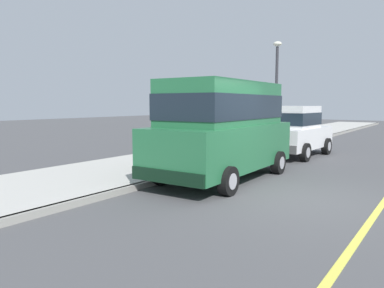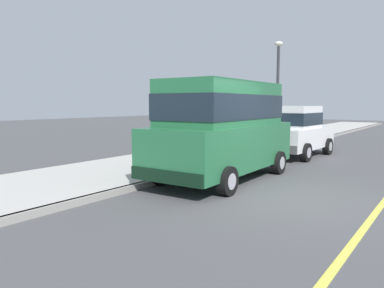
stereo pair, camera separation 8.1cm
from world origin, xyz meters
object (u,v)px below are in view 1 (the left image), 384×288
car_white_hatchback (293,130)px  dog_black (150,154)px  street_lamp (277,81)px  fire_hydrant (233,146)px  car_green_van (223,126)px

car_white_hatchback → dog_black: (-2.62, -5.08, -0.55)m
dog_black → street_lamp: 7.16m
fire_hydrant → car_green_van: bearing=-65.3°
fire_hydrant → street_lamp: bearing=88.4°
dog_black → fire_hydrant: size_ratio=0.99×
car_white_hatchback → dog_black: size_ratio=5.41×
car_green_van → dog_black: bearing=177.8°
car_green_van → fire_hydrant: car_green_van is taller
fire_hydrant → street_lamp: size_ratio=0.16×
fire_hydrant → dog_black: bearing=-111.3°
dog_black → car_green_van: bearing=-2.2°
car_green_van → car_white_hatchback: (-0.00, 5.18, -0.42)m
car_green_van → street_lamp: street_lamp is taller
car_green_van → street_lamp: size_ratio=1.12×
car_white_hatchback → street_lamp: size_ratio=0.87×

